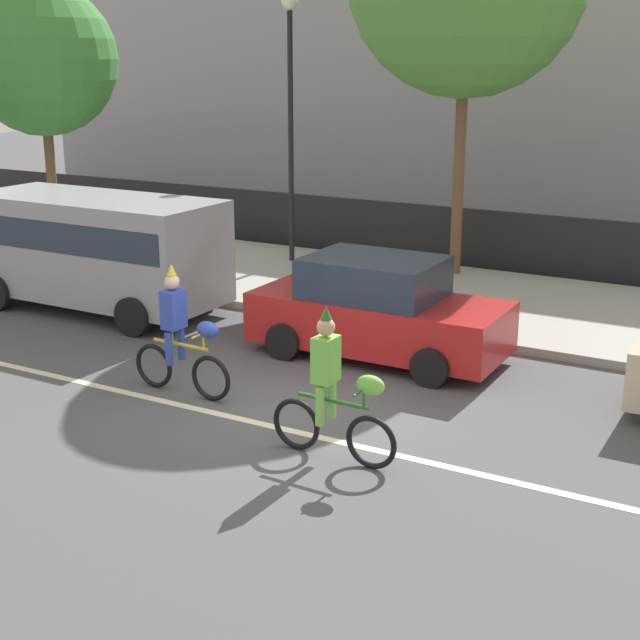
# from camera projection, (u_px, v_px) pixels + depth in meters

# --- Properties ---
(ground_plane) EXTENTS (80.00, 80.00, 0.00)m
(ground_plane) POSITION_uv_depth(u_px,v_px,m) (273.00, 410.00, 12.35)
(ground_plane) COLOR #4C4C4F
(road_centre_line) EXTENTS (36.00, 0.14, 0.01)m
(road_centre_line) POSITION_uv_depth(u_px,v_px,m) (253.00, 422.00, 11.93)
(road_centre_line) COLOR beige
(road_centre_line) RESTS_ON ground
(sidewalk_curb) EXTENTS (60.00, 5.00, 0.15)m
(sidewalk_curb) POSITION_uv_depth(u_px,v_px,m) (447.00, 298.00, 17.75)
(sidewalk_curb) COLOR #9E9B93
(sidewalk_curb) RESTS_ON ground
(fence_line) EXTENTS (40.00, 0.08, 1.40)m
(fence_line) POSITION_uv_depth(u_px,v_px,m) (496.00, 242.00, 20.00)
(fence_line) COLOR black
(fence_line) RESTS_ON ground
(building_backdrop) EXTENTS (28.00, 8.00, 7.25)m
(building_backdrop) POSITION_uv_depth(u_px,v_px,m) (477.00, 92.00, 28.09)
(building_backdrop) COLOR #99939E
(building_backdrop) RESTS_ON ground
(parade_cyclist_cobalt) EXTENTS (1.72, 0.50, 1.92)m
(parade_cyclist_cobalt) POSITION_uv_depth(u_px,v_px,m) (181.00, 339.00, 12.70)
(parade_cyclist_cobalt) COLOR black
(parade_cyclist_cobalt) RESTS_ON ground
(parade_cyclist_lime) EXTENTS (1.72, 0.50, 1.92)m
(parade_cyclist_lime) POSITION_uv_depth(u_px,v_px,m) (334.00, 394.00, 10.61)
(parade_cyclist_lime) COLOR black
(parade_cyclist_lime) RESTS_ON ground
(parked_van_grey) EXTENTS (5.00, 2.22, 2.18)m
(parked_van_grey) POSITION_uv_depth(u_px,v_px,m) (99.00, 245.00, 16.86)
(parked_van_grey) COLOR #99999E
(parked_van_grey) RESTS_ON ground
(parked_car_red) EXTENTS (4.10, 1.92, 1.64)m
(parked_car_red) POSITION_uv_depth(u_px,v_px,m) (377.00, 310.00, 14.33)
(parked_car_red) COLOR #AD1E1E
(parked_car_red) RESTS_ON ground
(street_lamp_post) EXTENTS (0.36, 0.36, 5.86)m
(street_lamp_post) POSITION_uv_depth(u_px,v_px,m) (290.00, 90.00, 19.61)
(street_lamp_post) COLOR black
(street_lamp_post) RESTS_ON sidewalk_curb
(street_tree_far_corner) EXTENTS (3.56, 3.56, 6.27)m
(street_tree_far_corner) POSITION_uv_depth(u_px,v_px,m) (42.00, 60.00, 20.93)
(street_tree_far_corner) COLOR brown
(street_tree_far_corner) RESTS_ON sidewalk_curb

